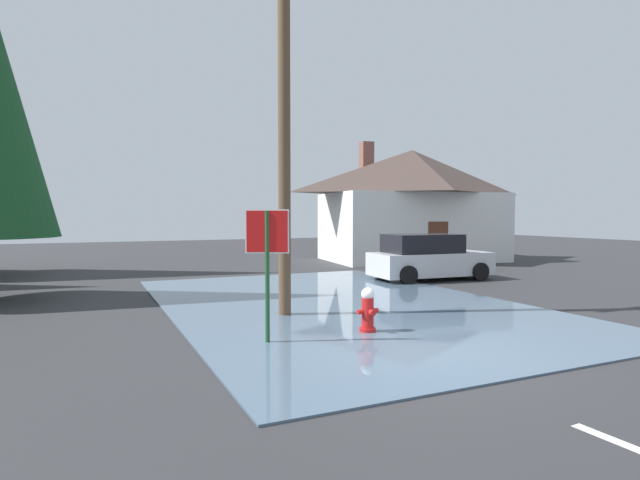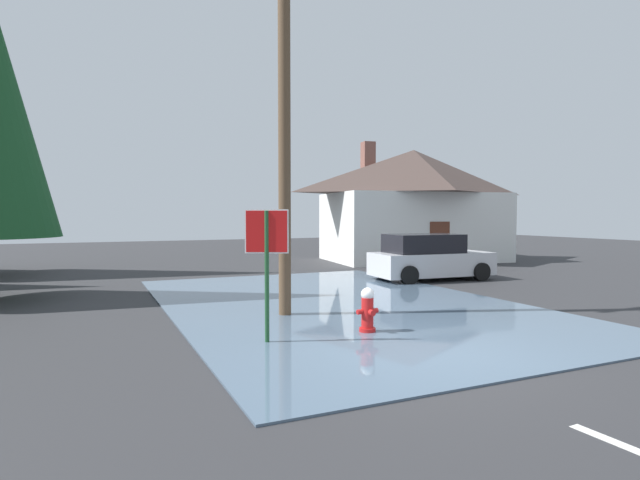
# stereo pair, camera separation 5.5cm
# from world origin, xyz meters

# --- Properties ---
(ground_plane) EXTENTS (80.00, 80.00, 0.10)m
(ground_plane) POSITION_xyz_m (0.00, 0.00, -0.05)
(ground_plane) COLOR #2D2D30
(flood_puddle) EXTENTS (8.47, 13.05, 0.03)m
(flood_puddle) POSITION_xyz_m (0.73, 4.79, 0.02)
(flood_puddle) COLOR #4C6075
(flood_puddle) RESTS_ON ground
(lane_stop_bar) EXTENTS (4.50, 0.36, 0.01)m
(lane_stop_bar) POSITION_xyz_m (-0.90, -1.29, 0.00)
(lane_stop_bar) COLOR silver
(lane_stop_bar) RESTS_ON ground
(stop_sign_near) EXTENTS (0.70, 0.38, 2.41)m
(stop_sign_near) POSITION_xyz_m (-2.23, 1.65, 1.73)
(stop_sign_near) COLOR #1E4C28
(stop_sign_near) RESTS_ON ground
(fire_hydrant) EXTENTS (0.45, 0.39, 0.90)m
(fire_hydrant) POSITION_xyz_m (-0.19, 1.62, 0.44)
(fire_hydrant) COLOR red
(fire_hydrant) RESTS_ON ground
(utility_pole) EXTENTS (1.60, 0.28, 8.55)m
(utility_pole) POSITION_xyz_m (-1.05, 3.89, 4.45)
(utility_pole) COLOR brown
(utility_pole) RESTS_ON ground
(house) EXTENTS (9.70, 6.75, 6.02)m
(house) POSITION_xyz_m (9.89, 14.59, 2.90)
(house) COLOR silver
(house) RESTS_ON ground
(parked_car) EXTENTS (4.36, 2.23, 1.63)m
(parked_car) POSITION_xyz_m (5.89, 7.83, 0.78)
(parked_car) COLOR silver
(parked_car) RESTS_ON ground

